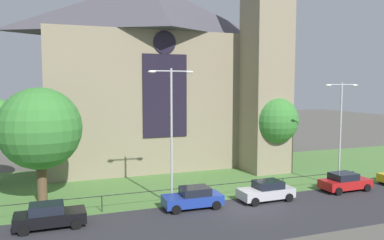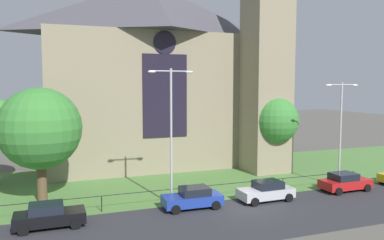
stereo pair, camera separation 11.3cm
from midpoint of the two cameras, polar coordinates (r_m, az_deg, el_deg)
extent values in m
plane|color=#56544C|center=(37.36, 0.17, -8.33)|extent=(160.00, 160.00, 0.00)
cube|color=#2D2D33|center=(26.88, 9.40, -13.83)|extent=(120.00, 8.00, 0.01)
cube|color=#517F3D|center=(35.55, 1.30, -9.03)|extent=(120.00, 20.00, 0.01)
cube|color=gray|center=(43.24, -6.34, 2.86)|extent=(22.00, 12.00, 14.00)
pyramid|color=#47444C|center=(43.99, -6.47, 15.99)|extent=(22.00, 12.00, 6.00)
cube|color=black|center=(37.38, -4.11, 3.59)|extent=(4.40, 0.16, 8.00)
cylinder|color=black|center=(37.58, -4.16, 11.39)|extent=(2.20, 0.15, 2.20)
cube|color=gray|center=(39.60, 10.80, 5.48)|extent=(4.00, 4.00, 18.00)
cylinder|color=black|center=(29.51, 1.11, -9.81)|extent=(29.21, 0.05, 0.05)
cylinder|color=black|center=(27.94, -13.29, -11.99)|extent=(0.07, 0.07, 1.10)
cylinder|color=black|center=(29.66, 1.11, -10.83)|extent=(0.07, 0.07, 1.10)
cylinder|color=black|center=(32.94, 13.19, -9.34)|extent=(0.06, 0.07, 1.10)
cylinder|color=black|center=(37.37, 22.67, -7.87)|extent=(0.07, 0.07, 1.10)
cylinder|color=#4C3823|center=(39.18, 12.01, -5.15)|extent=(0.88, 0.88, 3.56)
sphere|color=#387F33|center=(38.71, 12.11, -0.05)|extent=(4.57, 4.57, 4.57)
cylinder|color=brown|center=(31.41, -21.42, -8.27)|extent=(0.73, 0.73, 3.23)
sphere|color=#387F33|center=(30.76, -21.66, -1.17)|extent=(6.11, 6.11, 6.11)
cylinder|color=#B2B2B7|center=(27.91, -3.16, -2.59)|extent=(0.16, 0.16, 9.93)
cylinder|color=#B2B2B7|center=(27.48, -4.62, 7.24)|extent=(1.40, 0.10, 0.10)
cylinder|color=#B2B2B7|center=(27.89, -1.83, 7.22)|extent=(1.40, 0.10, 0.10)
ellipsoid|color=white|center=(27.29, -6.04, 7.13)|extent=(0.57, 0.26, 0.20)
ellipsoid|color=white|center=(28.12, -0.46, 7.11)|extent=(0.57, 0.26, 0.20)
cylinder|color=#B2B2B7|center=(35.50, 20.99, -2.03)|extent=(0.16, 0.16, 8.97)
cylinder|color=#B2B2B7|center=(34.79, 20.35, 4.92)|extent=(1.40, 0.10, 0.10)
cylinder|color=#B2B2B7|center=(35.71, 22.06, 4.86)|extent=(1.40, 0.10, 0.10)
ellipsoid|color=white|center=(34.34, 19.45, 4.86)|extent=(0.57, 0.26, 0.20)
ellipsoid|color=white|center=(36.19, 22.88, 4.76)|extent=(0.57, 0.26, 0.20)
cube|color=black|center=(25.93, -20.34, -13.41)|extent=(4.21, 1.82, 0.70)
cube|color=black|center=(25.74, -20.84, -12.10)|extent=(2.01, 1.61, 0.55)
cylinder|color=black|center=(26.90, -17.11, -13.27)|extent=(0.64, 0.22, 0.64)
cylinder|color=black|center=(25.20, -16.85, -14.55)|extent=(0.64, 0.22, 0.64)
cylinder|color=black|center=(26.92, -23.55, -13.47)|extent=(0.64, 0.22, 0.64)
cylinder|color=black|center=(25.22, -23.76, -14.76)|extent=(0.64, 0.22, 0.64)
cube|color=#1E3899|center=(27.94, -0.05, -11.72)|extent=(4.24, 1.89, 0.70)
cube|color=black|center=(27.83, 0.35, -10.45)|extent=(2.03, 1.64, 0.55)
cylinder|color=black|center=(26.79, -2.46, -13.13)|extent=(0.64, 0.23, 0.64)
cylinder|color=black|center=(28.43, -3.52, -12.04)|extent=(0.64, 0.23, 0.64)
cylinder|color=black|center=(27.72, 3.51, -12.49)|extent=(0.64, 0.23, 0.64)
cylinder|color=black|center=(29.32, 2.14, -11.49)|extent=(0.64, 0.23, 0.64)
cube|color=#B7B7BC|center=(30.18, 10.75, -10.52)|extent=(4.25, 1.91, 0.70)
cube|color=black|center=(30.12, 11.09, -9.33)|extent=(2.04, 1.65, 0.55)
cylinder|color=black|center=(28.78, 9.20, -11.88)|extent=(0.65, 0.24, 0.64)
cylinder|color=black|center=(30.27, 7.41, -11.00)|extent=(0.65, 0.24, 0.64)
cylinder|color=black|center=(30.34, 14.05, -11.07)|extent=(0.65, 0.24, 0.64)
cylinder|color=black|center=(31.76, 12.12, -10.29)|extent=(0.65, 0.24, 0.64)
cube|color=#B21919|center=(34.72, 21.62, -8.71)|extent=(4.22, 1.86, 0.70)
cube|color=black|center=(34.45, 21.41, -7.75)|extent=(2.02, 1.63, 0.55)
cylinder|color=black|center=(36.41, 22.36, -8.57)|extent=(0.64, 0.23, 0.64)
cylinder|color=black|center=(35.17, 24.39, -9.12)|extent=(0.64, 0.23, 0.64)
cylinder|color=black|center=(34.50, 18.76, -9.21)|extent=(0.64, 0.23, 0.64)
cylinder|color=black|center=(33.19, 20.77, -9.84)|extent=(0.64, 0.23, 0.64)
cylinder|color=black|center=(38.73, 26.12, -7.89)|extent=(0.65, 0.25, 0.64)
camera|label=1|loc=(0.06, -90.09, -0.01)|focal=36.05mm
camera|label=2|loc=(0.06, 89.91, 0.01)|focal=36.05mm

